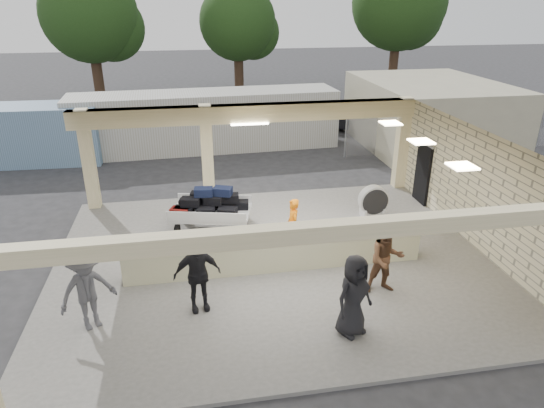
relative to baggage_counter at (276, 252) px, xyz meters
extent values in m
plane|color=#28282B|center=(0.00, 0.50, -0.59)|extent=(120.00, 120.00, 0.00)
cube|color=#605E59|center=(0.00, 0.50, -0.54)|extent=(12.00, 10.00, 0.10)
cube|color=#D0C48B|center=(0.00, 0.50, 2.91)|extent=(12.00, 10.00, 0.02)
cube|color=beige|center=(6.00, 0.50, 1.16)|extent=(0.02, 10.00, 3.50)
cube|color=black|center=(5.94, 3.70, 0.56)|extent=(0.10, 0.95, 2.10)
cube|color=#D0C48B|center=(0.00, 5.25, 2.61)|extent=(12.00, 0.50, 0.60)
cube|color=#D0C48B|center=(0.00, -4.35, 2.76)|extent=(12.00, 0.30, 0.30)
cube|color=#D0C48B|center=(-5.50, 5.25, 1.21)|extent=(0.40, 0.40, 3.50)
cube|color=#D0C48B|center=(-1.50, 5.25, 1.21)|extent=(0.40, 0.40, 3.50)
cube|color=#D0C48B|center=(5.80, 5.30, 1.21)|extent=(0.40, 0.40, 3.50)
cube|color=white|center=(0.00, 5.00, 2.29)|extent=(1.30, 0.12, 0.06)
cube|color=#FFEABF|center=(3.80, 2.00, 2.88)|extent=(0.55, 0.55, 0.04)
cube|color=#FFEABF|center=(3.80, 0.00, 2.88)|extent=(0.55, 0.55, 0.04)
cube|color=#FFEABF|center=(3.80, -2.00, 2.88)|extent=(0.55, 0.55, 0.04)
cube|color=beige|center=(0.00, 0.00, -0.04)|extent=(8.00, 0.50, 0.90)
cube|color=#B7B7BC|center=(0.00, 0.00, 0.46)|extent=(8.20, 0.58, 0.06)
cube|color=silver|center=(-1.58, 2.68, 0.09)|extent=(2.69, 1.99, 0.12)
cylinder|color=black|center=(-2.64, 2.40, -0.29)|extent=(0.21, 0.40, 0.39)
cylinder|color=black|center=(-2.39, 3.43, -0.29)|extent=(0.21, 0.40, 0.39)
cylinder|color=black|center=(-0.77, 1.93, -0.29)|extent=(0.21, 0.40, 0.39)
cylinder|color=black|center=(-0.51, 2.96, -0.29)|extent=(0.21, 0.40, 0.39)
cube|color=silver|center=(-1.40, 3.38, 0.29)|extent=(2.35, 0.63, 0.29)
cube|color=silver|center=(-1.75, 1.97, 0.29)|extent=(2.35, 0.63, 0.29)
cube|color=black|center=(-2.40, 2.58, 0.28)|extent=(0.63, 0.49, 0.25)
cube|color=black|center=(-1.74, 2.42, 0.28)|extent=(0.63, 0.49, 0.25)
cube|color=black|center=(-1.09, 2.26, 0.28)|extent=(0.63, 0.49, 0.25)
cube|color=black|center=(-2.26, 3.15, 0.28)|extent=(0.63, 0.49, 0.25)
cube|color=black|center=(-1.60, 2.98, 0.28)|extent=(0.63, 0.49, 0.25)
cube|color=black|center=(-0.95, 2.82, 0.28)|extent=(0.63, 0.49, 0.25)
cube|color=black|center=(-2.19, 2.63, 0.54)|extent=(0.63, 0.49, 0.25)
cube|color=black|center=(-1.48, 2.65, 0.54)|extent=(0.63, 0.49, 0.25)
cube|color=black|center=(-0.97, 2.72, 0.54)|extent=(0.63, 0.49, 0.25)
cube|color=black|center=(-1.88, 3.05, 0.54)|extent=(0.63, 0.49, 0.25)
cube|color=black|center=(-1.77, 2.72, 0.80)|extent=(0.63, 0.49, 0.25)
cube|color=black|center=(-1.18, 2.68, 0.80)|extent=(0.63, 0.49, 0.25)
cube|color=#590F0C|center=(-2.51, 2.51, 0.28)|extent=(0.63, 0.49, 0.25)
cube|color=black|center=(-0.66, 2.75, 0.28)|extent=(0.63, 0.49, 0.25)
cube|color=black|center=(-1.48, 3.05, 0.54)|extent=(0.63, 0.49, 0.25)
cylinder|color=silver|center=(3.79, 2.73, 0.12)|extent=(0.99, 0.33, 0.99)
cylinder|color=black|center=(3.79, 2.73, 0.12)|extent=(0.88, 0.38, 0.88)
cube|color=silver|center=(3.46, 2.73, -0.32)|extent=(0.07, 0.55, 0.33)
cube|color=silver|center=(4.12, 2.73, -0.32)|extent=(0.07, 0.55, 0.33)
imported|color=orange|center=(0.66, 0.94, 0.30)|extent=(0.34, 0.59, 1.58)
imported|color=brown|center=(2.46, -1.54, 0.43)|extent=(0.91, 0.43, 1.84)
imported|color=black|center=(-2.12, -1.51, 0.45)|extent=(1.14, 0.56, 1.87)
imported|color=#4D4D52|center=(-4.49, -1.78, 0.47)|extent=(1.29, 0.99, 1.91)
imported|color=black|center=(1.14, -2.97, 0.46)|extent=(0.99, 0.76, 1.89)
imported|color=silver|center=(9.76, 12.59, 0.14)|extent=(5.64, 4.00, 1.46)
imported|color=silver|center=(10.91, 13.27, 0.20)|extent=(5.34, 3.60, 1.58)
imported|color=black|center=(6.30, 14.56, 0.16)|extent=(4.53, 3.93, 1.49)
cube|color=beige|center=(-1.23, 12.07, 0.79)|extent=(12.79, 3.15, 2.75)
cylinder|color=gray|center=(5.00, 9.50, 0.41)|extent=(0.06, 0.06, 2.00)
cylinder|color=gray|center=(7.00, 9.50, 0.41)|extent=(0.06, 0.06, 2.00)
cylinder|color=gray|center=(9.00, 9.50, 0.41)|extent=(0.06, 0.06, 2.00)
cylinder|color=gray|center=(11.00, 9.50, 0.41)|extent=(0.06, 0.06, 2.00)
cylinder|color=gray|center=(13.00, 9.50, 0.41)|extent=(0.06, 0.06, 2.00)
cylinder|color=gray|center=(15.00, 9.50, 0.41)|extent=(0.06, 0.06, 2.00)
cube|color=gray|center=(11.00, 9.50, 0.41)|extent=(12.00, 0.02, 2.00)
cylinder|color=gray|center=(11.00, 9.50, 1.41)|extent=(12.00, 0.05, 0.05)
cylinder|color=#382619|center=(-8.00, 24.50, 1.66)|extent=(0.70, 0.70, 4.50)
sphere|color=black|center=(-8.00, 24.50, 5.26)|extent=(6.30, 6.30, 6.30)
sphere|color=black|center=(-6.80, 25.10, 4.36)|extent=(4.50, 4.50, 4.50)
cylinder|color=#382619|center=(2.00, 26.50, 1.41)|extent=(0.70, 0.70, 4.00)
sphere|color=black|center=(2.00, 26.50, 4.61)|extent=(5.60, 5.60, 5.60)
sphere|color=black|center=(3.20, 27.10, 3.81)|extent=(4.00, 4.00, 4.00)
cylinder|color=#382619|center=(14.00, 25.50, 1.91)|extent=(0.70, 0.70, 5.00)
sphere|color=black|center=(14.00, 25.50, 5.91)|extent=(7.00, 7.00, 7.00)
sphere|color=black|center=(15.20, 26.10, 4.91)|extent=(5.00, 5.00, 5.00)
cube|color=#B0A98C|center=(9.50, 10.50, 1.01)|extent=(6.00, 8.00, 3.20)
camera|label=1|loc=(-2.09, -11.24, 6.32)|focal=32.00mm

